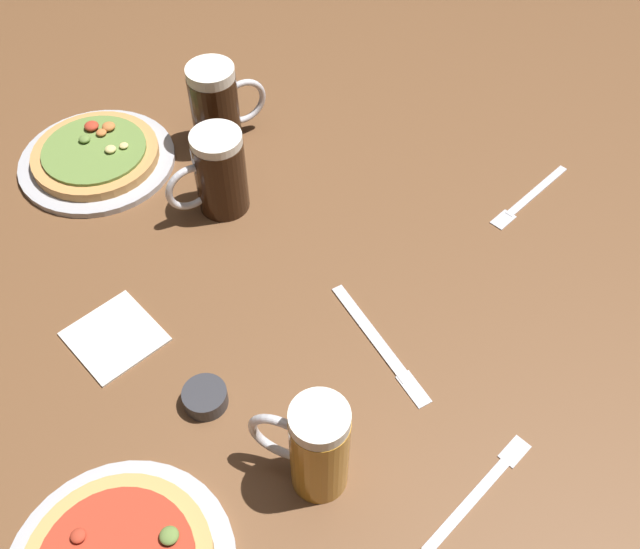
{
  "coord_description": "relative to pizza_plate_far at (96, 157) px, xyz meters",
  "views": [
    {
      "loc": [
        -0.2,
        -0.7,
        0.91
      ],
      "look_at": [
        0.0,
        0.0,
        0.02
      ],
      "focal_mm": 40.94,
      "sensor_mm": 36.0,
      "label": 1
    }
  ],
  "objects": [
    {
      "name": "napkin_folded",
      "position": [
        -0.01,
        -0.4,
        -0.01
      ],
      "size": [
        0.17,
        0.17,
        0.01
      ],
      "primitive_type": "cube",
      "rotation": [
        0.0,
        0.0,
        0.47
      ],
      "color": "silver",
      "rests_on": "ground_plane"
    },
    {
      "name": "fork_spare",
      "position": [
        0.73,
        -0.3,
        -0.01
      ],
      "size": [
        0.19,
        0.12,
        0.01
      ],
      "color": "silver",
      "rests_on": "ground_plane"
    },
    {
      "name": "fork_left",
      "position": [
        0.43,
        -0.78,
        -0.01
      ],
      "size": [
        0.19,
        0.12,
        0.01
      ],
      "color": "silver",
      "rests_on": "ground_plane"
    },
    {
      "name": "beer_mug_dark",
      "position": [
        0.23,
        -0.7,
        0.07
      ],
      "size": [
        0.12,
        0.1,
        0.17
      ],
      "color": "#B27A23",
      "rests_on": "ground_plane"
    },
    {
      "name": "ramekin_sauce",
      "position": [
        0.1,
        -0.55,
        -0.0
      ],
      "size": [
        0.06,
        0.06,
        0.03
      ],
      "primitive_type": "cylinder",
      "color": "#333338",
      "rests_on": "ground_plane"
    },
    {
      "name": "pizza_plate_far",
      "position": [
        0.0,
        0.0,
        0.0
      ],
      "size": [
        0.28,
        0.28,
        0.05
      ],
      "color": "#B2B2B7",
      "rests_on": "ground_plane"
    },
    {
      "name": "ground_plane",
      "position": [
        0.32,
        -0.38,
        -0.03
      ],
      "size": [
        2.4,
        2.4,
        0.03
      ],
      "primitive_type": "cube",
      "color": "brown"
    },
    {
      "name": "beer_mug_amber",
      "position": [
        0.23,
        -0.0,
        0.07
      ],
      "size": [
        0.15,
        0.09,
        0.16
      ],
      "color": "black",
      "rests_on": "ground_plane"
    },
    {
      "name": "beer_mug_pale",
      "position": [
        0.2,
        -0.17,
        0.06
      ],
      "size": [
        0.14,
        0.09,
        0.16
      ],
      "color": "black",
      "rests_on": "ground_plane"
    },
    {
      "name": "knife_right",
      "position": [
        0.37,
        -0.52,
        -0.01
      ],
      "size": [
        0.08,
        0.24,
        0.01
      ],
      "color": "silver",
      "rests_on": "ground_plane"
    }
  ]
}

